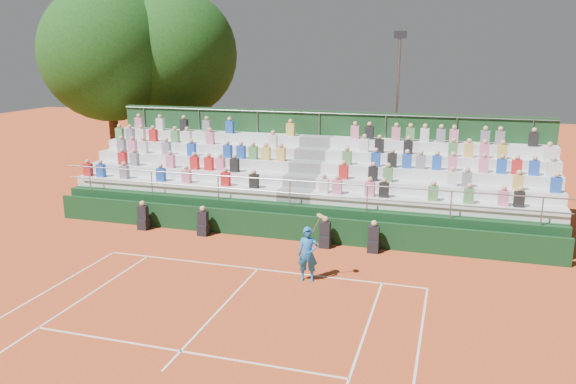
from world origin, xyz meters
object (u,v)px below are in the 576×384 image
(floodlight_mast, at_px, (397,99))
(tennis_player, at_px, (308,254))
(tree_west, at_px, (108,54))
(tree_east, at_px, (174,54))

(floodlight_mast, bearing_deg, tennis_player, -95.14)
(tree_west, height_order, floodlight_mast, tree_west)
(tennis_player, height_order, floodlight_mast, floodlight_mast)
(tree_west, relative_size, tree_east, 1.01)
(tree_east, bearing_deg, tree_west, -141.52)
(tree_west, distance_m, floodlight_mast, 15.64)
(tree_west, xyz_separation_m, tree_east, (2.76, 2.19, -0.03))
(tree_west, height_order, tree_east, tree_west)
(tennis_player, height_order, tree_west, tree_west)
(tree_east, height_order, floodlight_mast, tree_east)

